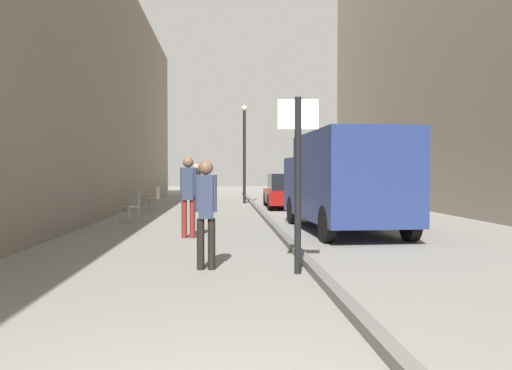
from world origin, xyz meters
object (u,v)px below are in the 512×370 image
object	(u,v)px
delivery_van	(343,180)
pedestrian_far_crossing	(196,184)
cafe_chair_near_window	(155,197)
lamp_post	(244,147)
street_sign_post	(298,169)
pedestrian_main_foreground	(188,191)
parked_car	(287,191)
cafe_chair_by_doorway	(131,204)
pedestrian_mid_block	(206,207)

from	to	relation	value
delivery_van	pedestrian_far_crossing	bearing A→B (deg)	118.76
pedestrian_far_crossing	cafe_chair_near_window	world-z (taller)	pedestrian_far_crossing
delivery_van	lamp_post	size ratio (longest dim) A/B	1.19
street_sign_post	lamp_post	world-z (taller)	lamp_post
lamp_post	pedestrian_main_foreground	bearing A→B (deg)	-98.09
pedestrian_far_crossing	delivery_van	size ratio (longest dim) A/B	0.32
parked_car	cafe_chair_near_window	world-z (taller)	parked_car
street_sign_post	cafe_chair_near_window	distance (m)	13.15
delivery_van	cafe_chair_by_doorway	size ratio (longest dim) A/B	6.05
lamp_post	cafe_chair_by_doorway	bearing A→B (deg)	-113.14
delivery_van	parked_car	size ratio (longest dim) A/B	1.34
parked_car	cafe_chair_by_doorway	xyz separation A→B (m)	(-5.49, -5.73, -0.17)
parked_car	lamp_post	world-z (taller)	lamp_post
pedestrian_main_foreground	street_sign_post	world-z (taller)	street_sign_post
pedestrian_main_foreground	lamp_post	world-z (taller)	lamp_post
delivery_van	cafe_chair_near_window	distance (m)	9.39
pedestrian_mid_block	delivery_van	size ratio (longest dim) A/B	0.30
pedestrian_far_crossing	lamp_post	size ratio (longest dim) A/B	0.39
pedestrian_mid_block	cafe_chair_near_window	distance (m)	12.40
pedestrian_mid_block	delivery_van	bearing A→B (deg)	-123.72
pedestrian_mid_block	pedestrian_far_crossing	size ratio (longest dim) A/B	0.91
parked_car	cafe_chair_near_window	size ratio (longest dim) A/B	4.51
pedestrian_main_foreground	parked_car	xyz separation A→B (m)	(3.50, 9.57, -0.36)
pedestrian_main_foreground	cafe_chair_near_window	world-z (taller)	pedestrian_main_foreground
parked_car	pedestrian_main_foreground	bearing A→B (deg)	-108.67
pedestrian_main_foreground	lamp_post	size ratio (longest dim) A/B	0.39
pedestrian_far_crossing	delivery_van	bearing A→B (deg)	-49.99
pedestrian_far_crossing	parked_car	xyz separation A→B (m)	(3.74, 1.88, -0.35)
pedestrian_main_foreground	pedestrian_far_crossing	bearing A→B (deg)	95.48
lamp_post	parked_car	bearing A→B (deg)	-61.93
pedestrian_mid_block	lamp_post	size ratio (longest dim) A/B	0.35
cafe_chair_by_doorway	pedestrian_far_crossing	bearing A→B (deg)	-78.31
pedestrian_mid_block	street_sign_post	distance (m)	1.53
delivery_van	cafe_chair_near_window	world-z (taller)	delivery_van
pedestrian_main_foreground	parked_car	world-z (taller)	pedestrian_main_foreground
pedestrian_main_foreground	pedestrian_mid_block	xyz separation A→B (m)	(0.54, -3.73, -0.10)
pedestrian_far_crossing	cafe_chair_by_doorway	bearing A→B (deg)	-105.83
parked_car	street_sign_post	xyz separation A→B (m)	(-1.60, -13.71, 0.83)
pedestrian_mid_block	cafe_chair_near_window	xyz separation A→B (m)	(-2.44, 12.15, -0.42)
pedestrian_far_crossing	cafe_chair_by_doorway	distance (m)	4.26
pedestrian_far_crossing	parked_car	world-z (taller)	pedestrian_far_crossing
lamp_post	delivery_van	bearing A→B (deg)	-80.20
street_sign_post	lamp_post	xyz separation A→B (m)	(-0.09, 16.88, 1.18)
street_sign_post	cafe_chair_by_doorway	distance (m)	8.93
lamp_post	pedestrian_mid_block	bearing A→B (deg)	-94.42
pedestrian_far_crossing	cafe_chair_near_window	xyz separation A→B (m)	(-1.67, 0.72, -0.51)
delivery_van	street_sign_post	xyz separation A→B (m)	(-1.94, -5.16, 0.23)
pedestrian_main_foreground	pedestrian_mid_block	bearing A→B (deg)	-78.14
pedestrian_mid_block	cafe_chair_near_window	bearing A→B (deg)	-77.60
pedestrian_main_foreground	pedestrian_mid_block	world-z (taller)	pedestrian_main_foreground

